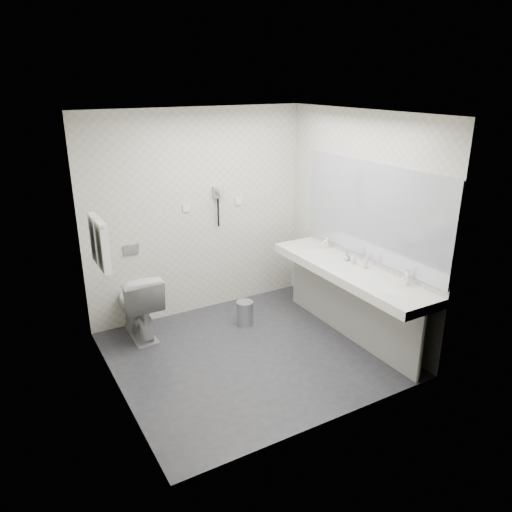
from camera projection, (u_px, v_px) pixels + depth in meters
floor at (251, 354)px, 5.30m from camera, size 2.80×2.80×0.00m
ceiling at (250, 114)px, 4.44m from camera, size 2.80×2.80×0.00m
wall_back at (198, 214)px, 5.93m from camera, size 2.80×0.00×2.80m
wall_front at (332, 291)px, 3.81m from camera, size 2.80×0.00×2.80m
wall_left at (108, 270)px, 4.21m from camera, size 0.00×2.60×2.60m
wall_right at (359, 224)px, 5.52m from camera, size 0.00×2.60×2.60m
vanity_counter at (349, 272)px, 5.38m from camera, size 0.55×2.20×0.10m
vanity_panel at (348, 306)px, 5.54m from camera, size 0.03×2.15×0.75m
vanity_post_near at (421, 347)px, 4.71m from camera, size 0.06×0.06×0.75m
vanity_post_far at (298, 275)px, 6.40m from camera, size 0.06×0.06×0.75m
mirror at (371, 211)px, 5.28m from camera, size 0.02×2.20×1.05m
basin_near at (392, 290)px, 4.84m from camera, size 0.40×0.31×0.05m
basin_far at (314, 252)px, 5.90m from camera, size 0.40×0.31×0.05m
faucet_near at (407, 278)px, 4.90m from camera, size 0.04×0.04×0.15m
faucet_far at (327, 242)px, 5.96m from camera, size 0.04×0.04×0.15m
soap_bottle_a at (353, 259)px, 5.46m from camera, size 0.05×0.05×0.10m
soap_bottle_b at (347, 257)px, 5.56m from camera, size 0.09×0.09×0.09m
soap_bottle_c at (366, 262)px, 5.33m from camera, size 0.07×0.07×0.13m
glass_left at (348, 256)px, 5.56m from camera, size 0.06×0.06×0.10m
toilet at (138, 304)px, 5.56m from camera, size 0.45×0.78×0.78m
flush_plate at (131, 250)px, 5.62m from camera, size 0.18×0.02×0.12m
pedal_bin at (245, 314)px, 5.88m from camera, size 0.24×0.24×0.28m
bin_lid at (245, 302)px, 5.83m from camera, size 0.20×0.20×0.02m
towel_rail at (96, 220)px, 4.58m from camera, size 0.02×0.62×0.02m
towel_near at (103, 247)px, 4.55m from camera, size 0.07×0.24×0.48m
towel_far at (96, 239)px, 4.78m from camera, size 0.07×0.24×0.48m
dryer_cradle at (217, 192)px, 5.93m from camera, size 0.10×0.04×0.14m
dryer_barrel at (220, 191)px, 5.87m from camera, size 0.08×0.14×0.08m
dryer_cord at (218, 212)px, 6.01m from camera, size 0.02×0.02×0.35m
switch_plate_a at (186, 208)px, 5.81m from camera, size 0.09×0.02×0.09m
switch_plate_b at (239, 201)px, 6.14m from camera, size 0.09×0.02×0.09m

